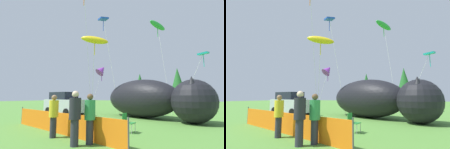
% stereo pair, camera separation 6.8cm
% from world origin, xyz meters
% --- Properties ---
extents(ground_plane, '(120.00, 120.00, 0.00)m').
position_xyz_m(ground_plane, '(0.00, 0.00, 0.00)').
color(ground_plane, '#548C38').
extents(parked_car, '(4.59, 2.36, 2.04)m').
position_xyz_m(parked_car, '(-4.57, 2.44, 1.01)').
color(parked_car, '#B7BCC1').
rests_on(parked_car, ground).
extents(folding_chair, '(0.48, 0.48, 0.87)m').
position_xyz_m(folding_chair, '(3.62, -1.91, 0.52)').
color(folding_chair, '#267F33').
rests_on(folding_chair, ground).
extents(inflatable_cat, '(9.11, 5.64, 2.98)m').
position_xyz_m(inflatable_cat, '(2.92, 3.74, 1.38)').
color(inflatable_cat, black).
rests_on(inflatable_cat, ground).
extents(safety_fence, '(7.87, 1.84, 1.00)m').
position_xyz_m(safety_fence, '(0.89, -3.52, 0.46)').
color(safety_fence, orange).
rests_on(safety_fence, ground).
extents(spectator_in_black_shirt, '(0.38, 0.38, 1.72)m').
position_xyz_m(spectator_in_black_shirt, '(3.28, -4.30, 0.94)').
color(spectator_in_black_shirt, '#2D2D38').
rests_on(spectator_in_black_shirt, ground).
extents(spectator_in_green_shirt, '(0.40, 0.40, 1.81)m').
position_xyz_m(spectator_in_green_shirt, '(3.00, -4.75, 0.99)').
color(spectator_in_green_shirt, '#2D2D38').
rests_on(spectator_in_green_shirt, ground).
extents(spectator_in_grey_shirt, '(0.37, 0.37, 1.69)m').
position_xyz_m(spectator_in_grey_shirt, '(1.43, -4.24, 0.92)').
color(spectator_in_grey_shirt, '#2D2D38').
rests_on(spectator_in_grey_shirt, ground).
extents(kite_purple_delta, '(1.62, 2.35, 5.47)m').
position_xyz_m(kite_purple_delta, '(-3.92, 7.60, 4.73)').
color(kite_purple_delta, silver).
rests_on(kite_purple_delta, ground).
extents(kite_teal_diamond, '(2.97, 1.37, 5.96)m').
position_xyz_m(kite_teal_diamond, '(6.59, 9.35, 5.68)').
color(kite_teal_diamond, silver).
rests_on(kite_teal_diamond, ground).
extents(kite_blue_box, '(2.88, 1.36, 9.93)m').
position_xyz_m(kite_blue_box, '(-2.32, 5.41, 9.53)').
color(kite_blue_box, silver).
rests_on(kite_blue_box, ground).
extents(kite_yellow_hero, '(3.11, 3.15, 7.02)m').
position_xyz_m(kite_yellow_hero, '(-1.40, 2.54, 6.43)').
color(kite_yellow_hero, silver).
rests_on(kite_yellow_hero, ground).
extents(kite_green_fish, '(2.26, 2.59, 9.95)m').
position_xyz_m(kite_green_fish, '(2.39, 8.98, 9.32)').
color(kite_green_fish, silver).
rests_on(kite_green_fish, ground).
extents(horizon_tree_west, '(3.09, 3.09, 7.37)m').
position_xyz_m(horizon_tree_west, '(-8.20, 31.77, 4.52)').
color(horizon_tree_west, brown).
rests_on(horizon_tree_west, ground).
extents(horizon_tree_mid, '(3.43, 3.43, 8.18)m').
position_xyz_m(horizon_tree_mid, '(0.61, 32.32, 5.02)').
color(horizon_tree_mid, brown).
rests_on(horizon_tree_mid, ground).
extents(horizon_tree_northeast, '(2.52, 2.52, 6.01)m').
position_xyz_m(horizon_tree_northeast, '(-7.73, 39.87, 3.69)').
color(horizon_tree_northeast, brown).
rests_on(horizon_tree_northeast, ground).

